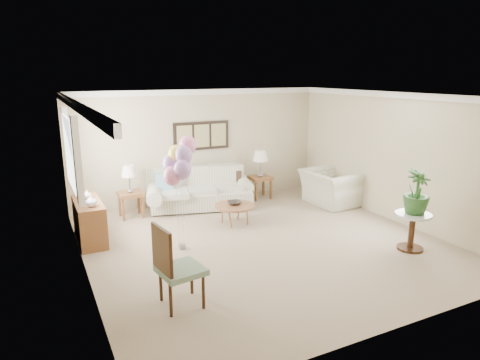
{
  "coord_description": "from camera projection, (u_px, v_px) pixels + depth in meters",
  "views": [
    {
      "loc": [
        -3.56,
        -6.21,
        2.96
      ],
      "look_at": [
        -0.18,
        0.6,
        1.05
      ],
      "focal_mm": 32.0,
      "sensor_mm": 36.0,
      "label": 1
    }
  ],
  "objects": [
    {
      "name": "ground_plane",
      "position": [
        264.0,
        243.0,
        7.65
      ],
      "size": [
        6.0,
        6.0,
        0.0
      ],
      "primitive_type": "plane",
      "color": "tan"
    },
    {
      "name": "wall_art_triptych",
      "position": [
        202.0,
        136.0,
        9.85
      ],
      "size": [
        1.35,
        0.06,
        0.65
      ],
      "color": "black",
      "rests_on": "ground"
    },
    {
      "name": "decor_bowl",
      "position": [
        235.0,
        203.0,
        8.53
      ],
      "size": [
        0.32,
        0.32,
        0.07
      ],
      "primitive_type": "imported",
      "rotation": [
        0.0,
        0.0,
        -0.14
      ],
      "color": "#2B251F",
      "rests_on": "coffee_table"
    },
    {
      "name": "lamp_right",
      "position": [
        260.0,
        157.0,
        10.15
      ],
      "size": [
        0.36,
        0.36,
        0.63
      ],
      "color": "gray",
      "rests_on": "end_table_right"
    },
    {
      "name": "potted_plant",
      "position": [
        417.0,
        192.0,
        7.13
      ],
      "size": [
        0.43,
        0.43,
        0.76
      ],
      "primitive_type": "imported",
      "rotation": [
        0.0,
        0.0,
        0.02
      ],
      "color": "#214C1C",
      "rests_on": "side_table"
    },
    {
      "name": "coffee_table",
      "position": [
        235.0,
        206.0,
        8.54
      ],
      "size": [
        0.79,
        0.79,
        0.4
      ],
      "color": "brown",
      "rests_on": "ground"
    },
    {
      "name": "room_shell",
      "position": [
        257.0,
        153.0,
        7.29
      ],
      "size": [
        6.04,
        6.04,
        2.6
      ],
      "color": "beige",
      "rests_on": "ground"
    },
    {
      "name": "lamp_left",
      "position": [
        129.0,
        172.0,
        8.79
      ],
      "size": [
        0.32,
        0.32,
        0.57
      ],
      "color": "gray",
      "rests_on": "end_table_left"
    },
    {
      "name": "vase_white",
      "position": [
        91.0,
        201.0,
        7.28
      ],
      "size": [
        0.22,
        0.22,
        0.2
      ],
      "primitive_type": "imported",
      "rotation": [
        0.0,
        0.0,
        0.15
      ],
      "color": "silver",
      "rests_on": "credenza"
    },
    {
      "name": "end_table_right",
      "position": [
        260.0,
        180.0,
        10.29
      ],
      "size": [
        0.5,
        0.45,
        0.54
      ],
      "color": "brown",
      "rests_on": "ground"
    },
    {
      "name": "end_table_left",
      "position": [
        131.0,
        196.0,
        8.92
      ],
      "size": [
        0.5,
        0.46,
        0.55
      ],
      "color": "brown",
      "rests_on": "ground"
    },
    {
      "name": "side_table",
      "position": [
        412.0,
        222.0,
        7.27
      ],
      "size": [
        0.6,
        0.6,
        0.65
      ],
      "color": "silver",
      "rests_on": "ground"
    },
    {
      "name": "armchair",
      "position": [
        331.0,
        188.0,
        9.83
      ],
      "size": [
        1.12,
        1.26,
        0.79
      ],
      "primitive_type": "imported",
      "rotation": [
        0.0,
        0.0,
        1.62
      ],
      "color": "silver",
      "rests_on": "ground"
    },
    {
      "name": "sofa",
      "position": [
        200.0,
        192.0,
        9.6
      ],
      "size": [
        2.66,
        1.45,
        0.9
      ],
      "color": "silver",
      "rests_on": "ground"
    },
    {
      "name": "accent_chair",
      "position": [
        175.0,
        265.0,
        5.45
      ],
      "size": [
        0.62,
        0.62,
        1.11
      ],
      "color": "gray",
      "rests_on": "ground"
    },
    {
      "name": "vase_sage",
      "position": [
        87.0,
        194.0,
        7.73
      ],
      "size": [
        0.18,
        0.18,
        0.17
      ],
      "primitive_type": "imported",
      "rotation": [
        0.0,
        0.0,
        -0.11
      ],
      "color": "#B9B9B8",
      "rests_on": "credenza"
    },
    {
      "name": "balloon_cluster",
      "position": [
        179.0,
        161.0,
        7.03
      ],
      "size": [
        0.62,
        0.55,
        1.95
      ],
      "color": "gray",
      "rests_on": "ground"
    },
    {
      "name": "credenza",
      "position": [
        89.0,
        221.0,
        7.68
      ],
      "size": [
        0.46,
        1.2,
        0.74
      ],
      "color": "brown",
      "rests_on": "ground"
    }
  ]
}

